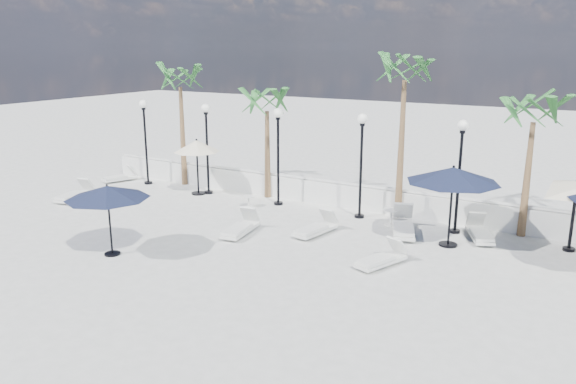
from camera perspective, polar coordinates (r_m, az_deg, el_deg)
The scene contains 24 objects.
ground at distance 15.52m, azimuth -2.27°, elevation -8.73°, with size 100.00×100.00×0.00m, color #9FA09B.
balustrade at distance 21.73m, azimuth 8.32°, elevation -0.71°, with size 26.00×0.30×1.01m.
lamppost_0 at distance 26.19m, azimuth -14.34°, elevation 6.12°, with size 0.36×0.36×3.84m.
lamppost_1 at distance 23.90m, azimuth -8.26°, elevation 5.65°, with size 0.36×0.36×3.84m.
lamppost_2 at distance 21.93m, azimuth -1.02°, elevation 5.00°, with size 0.36×0.36×3.84m.
lamppost_3 at distance 20.37m, azimuth 7.47°, elevation 4.14°, with size 0.36×0.36×3.84m.
lamppost_4 at distance 19.33m, azimuth 17.09°, elevation 3.05°, with size 0.36×0.36×3.84m.
palm_0 at distance 25.56m, azimuth -10.90°, elevation 10.72°, with size 2.60×2.60×5.50m.
palm_1 at distance 22.95m, azimuth -2.15°, elevation 8.60°, with size 2.60×2.60×4.70m.
palm_2 at distance 20.40m, azimuth 11.78°, elevation 11.40°, with size 2.60×2.60×6.10m.
palm_3 at distance 19.57m, azimuth 23.69°, elevation 6.94°, with size 2.60×2.60×4.90m.
lounger_0 at distance 27.46m, azimuth -16.69°, elevation 1.47°, with size 1.08×1.71×0.61m.
lounger_1 at distance 24.74m, azimuth -20.85°, elevation -0.20°, with size 0.92×1.95×0.70m.
lounger_2 at distance 18.97m, azimuth -4.85°, elevation -3.60°, with size 0.88×1.95×0.71m.
lounger_3 at distance 19.31m, azimuth 11.64°, elevation -3.43°, with size 1.38×2.25×0.80m.
lounger_4 at distance 18.90m, azimuth 2.87°, elevation -3.66°, with size 0.92×1.91×0.69m.
lounger_5 at distance 16.47m, azimuth 9.46°, elevation -6.70°, with size 1.13×1.82×0.65m.
lounger_6 at distance 19.46m, azimuth 18.91°, elevation -3.92°, with size 1.26×1.91×0.69m.
side_table_0 at distance 23.40m, azimuth -20.75°, elevation -0.81°, with size 0.53×0.53×0.52m.
side_table_1 at distance 22.12m, azimuth -4.02°, elevation -0.87°, with size 0.45×0.45×0.44m.
side_table_2 at distance 20.14m, azimuth 10.44°, elevation -2.38°, with size 0.60×0.60×0.58m.
parasol_navy_left at distance 17.42m, azimuth -17.88°, elevation -0.07°, with size 2.50×2.50×2.21m.
parasol_navy_mid at distance 18.01m, azimuth 16.43°, elevation 1.63°, with size 2.91×2.91×2.61m.
parasol_cream_small at distance 23.94m, azimuth -9.26°, elevation 4.54°, with size 1.95×1.95×2.39m.
Camera 1 is at (7.65, -12.03, 6.14)m, focal length 35.00 mm.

